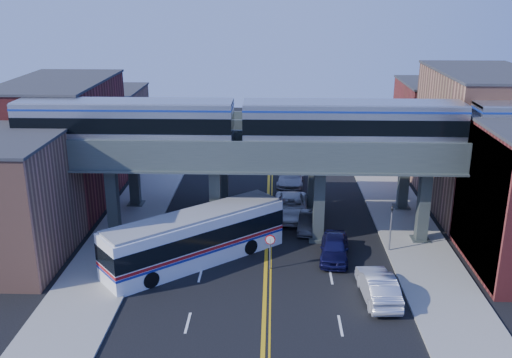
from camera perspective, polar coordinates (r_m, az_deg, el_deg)
ground at (r=38.06m, az=0.90°, el=-11.05°), size 120.00×120.00×0.00m
sidewalk_west at (r=48.48m, az=-12.65°, el=-4.64°), size 5.00×70.00×0.16m
sidewalk_east at (r=48.26m, az=14.95°, el=-4.94°), size 5.00×70.00×0.16m
building_west_a at (r=44.05m, az=-23.81°, el=-2.04°), size 8.00×10.00×9.00m
building_west_b at (r=54.28m, az=-18.71°, el=3.38°), size 8.00×14.00×11.00m
building_west_c at (r=66.59m, az=-14.82°, el=5.10°), size 8.00×10.00×8.00m
building_east_b at (r=53.84m, az=21.39°, el=3.51°), size 8.00×14.00×12.00m
building_east_c at (r=66.21m, az=17.67°, el=5.21°), size 8.00×10.00×9.00m
mural_panel at (r=42.08m, az=21.28°, el=-2.28°), size 0.10×9.50×9.50m
elevated_viaduct_near at (r=42.90m, az=1.13°, el=1.85°), size 52.00×3.60×7.40m
elevated_viaduct_far at (r=49.65m, az=1.24°, el=4.17°), size 52.00×3.60×7.40m
transit_train at (r=42.55m, az=9.62°, el=5.48°), size 49.65×3.11×3.63m
stop_sign at (r=39.91m, az=1.43°, el=-6.73°), size 0.76×0.09×2.63m
traffic_signal at (r=43.32m, az=13.36°, el=-4.37°), size 0.15×0.18×4.10m
transit_bus at (r=41.16m, az=-6.07°, el=-5.93°), size 12.53×11.09×3.54m
car_lane_a at (r=42.16m, az=7.85°, el=-6.82°), size 2.61×5.25×1.72m
car_lane_b at (r=46.76m, az=5.26°, el=-4.29°), size 2.05×4.49×1.43m
car_lane_c at (r=49.42m, az=3.52°, el=-2.76°), size 3.09×6.32×1.73m
car_lane_d at (r=56.97m, az=3.51°, el=0.23°), size 3.11×6.53×1.84m
car_parked_curb at (r=37.49m, az=12.10°, el=-10.44°), size 2.26×5.53×1.78m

